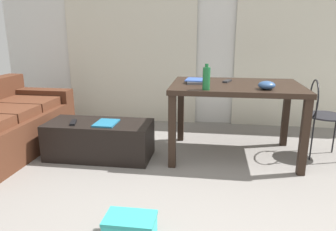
{
  "coord_description": "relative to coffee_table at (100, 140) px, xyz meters",
  "views": [
    {
      "loc": [
        -0.01,
        -1.45,
        1.31
      ],
      "look_at": [
        -0.48,
        1.77,
        0.43
      ],
      "focal_mm": 33.72,
      "sensor_mm": 36.0,
      "label": 1
    }
  ],
  "objects": [
    {
      "name": "ground_plane",
      "position": [
        1.18,
        -0.41,
        -0.19
      ],
      "size": [
        7.41,
        7.41,
        0.0
      ],
      "primitive_type": "plane",
      "color": "gray"
    },
    {
      "name": "wall_back",
      "position": [
        1.18,
        1.53,
        1.02
      ],
      "size": [
        6.24,
        0.1,
        2.41
      ],
      "primitive_type": "cube",
      "color": "silver",
      "rests_on": "ground"
    },
    {
      "name": "curtains",
      "position": [
        1.18,
        1.45,
        0.84
      ],
      "size": [
        4.27,
        0.03,
        2.07
      ],
      "color": "beige",
      "rests_on": "ground"
    },
    {
      "name": "coffee_table",
      "position": [
        0.0,
        0.0,
        0.0
      ],
      "size": [
        1.09,
        0.49,
        0.38
      ],
      "color": "black",
      "rests_on": "ground"
    },
    {
      "name": "craft_table",
      "position": [
        1.4,
        0.26,
        0.48
      ],
      "size": [
        1.31,
        0.89,
        0.77
      ],
      "color": "black",
      "rests_on": "ground"
    },
    {
      "name": "wire_chair",
      "position": [
        2.27,
        0.36,
        0.32
      ],
      "size": [
        0.4,
        0.41,
        0.82
      ],
      "color": "black",
      "rests_on": "ground"
    },
    {
      "name": "bottle_near",
      "position": [
        1.1,
        -0.11,
        0.69
      ],
      "size": [
        0.07,
        0.07,
        0.24
      ],
      "color": "#195B2D",
      "rests_on": "craft_table"
    },
    {
      "name": "bowl",
      "position": [
        1.66,
        -0.01,
        0.62
      ],
      "size": [
        0.16,
        0.16,
        0.08
      ],
      "primitive_type": "ellipsoid",
      "color": "#2D4C7A",
      "rests_on": "craft_table"
    },
    {
      "name": "book_stack",
      "position": [
        0.97,
        0.29,
        0.6
      ],
      "size": [
        0.21,
        0.31,
        0.04
      ],
      "color": "#4C4C51",
      "rests_on": "craft_table"
    },
    {
      "name": "tv_remote_on_table",
      "position": [
        1.31,
        0.38,
        0.59
      ],
      "size": [
        0.1,
        0.17,
        0.02
      ],
      "primitive_type": "cube",
      "rotation": [
        0.0,
        0.0,
        -0.36
      ],
      "color": "#232326",
      "rests_on": "craft_table"
    },
    {
      "name": "tv_remote_primary",
      "position": [
        -0.24,
        -0.07,
        0.2
      ],
      "size": [
        0.1,
        0.19,
        0.02
      ],
      "primitive_type": "cube",
      "rotation": [
        0.0,
        0.0,
        0.3
      ],
      "color": "black",
      "rests_on": "coffee_table"
    },
    {
      "name": "magazine",
      "position": [
        0.1,
        -0.04,
        0.2
      ],
      "size": [
        0.21,
        0.28,
        0.02
      ],
      "primitive_type": "cube",
      "rotation": [
        0.0,
        0.0,
        -0.01
      ],
      "color": "#1E668C",
      "rests_on": "coffee_table"
    },
    {
      "name": "shoebox",
      "position": [
        0.67,
        -1.29,
        -0.11
      ],
      "size": [
        0.33,
        0.21,
        0.16
      ],
      "color": "#33B2AD",
      "rests_on": "ground"
    }
  ]
}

